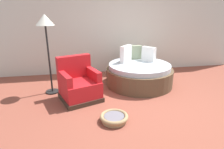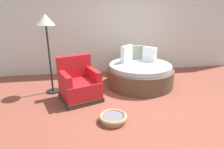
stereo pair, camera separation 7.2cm
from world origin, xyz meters
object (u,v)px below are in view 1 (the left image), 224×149
round_daybed (139,74)px  floor_lamp (46,28)px  red_armchair (79,85)px  pet_basket (114,118)px

round_daybed → floor_lamp: floor_lamp is taller
red_armchair → floor_lamp: bearing=143.6°
round_daybed → floor_lamp: bearing=-176.6°
round_daybed → pet_basket: 1.95m
pet_basket → floor_lamp: 2.45m
round_daybed → floor_lamp: (-2.23, -0.13, 1.24)m
round_daybed → pet_basket: round_daybed is taller
red_armchair → floor_lamp: floor_lamp is taller
red_armchair → round_daybed: bearing=20.9°
red_armchair → pet_basket: red_armchair is taller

